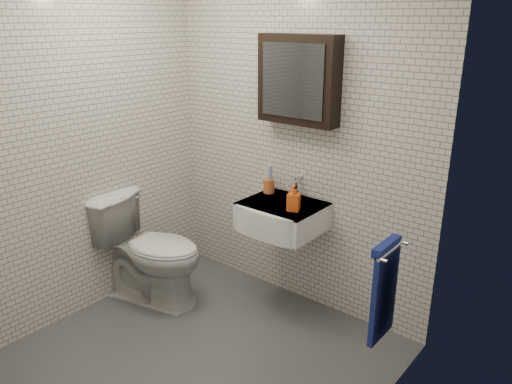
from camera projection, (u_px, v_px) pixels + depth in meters
ground at (205, 353)px, 3.30m from camera, size 2.20×2.00×0.01m
room_shell at (197, 137)px, 2.81m from camera, size 2.22×2.02×2.51m
washbasin at (279, 217)px, 3.56m from camera, size 0.55×0.50×0.20m
faucet at (296, 188)px, 3.65m from camera, size 0.06×0.20×0.15m
mirror_cabinet at (298, 80)px, 3.38m from camera, size 0.60×0.15×0.60m
towel_rail at (384, 287)px, 2.70m from camera, size 0.09×0.30×0.58m
toothbrush_cup at (269, 185)px, 3.75m from camera, size 0.09×0.09×0.23m
soap_bottle at (294, 198)px, 3.39m from camera, size 0.11×0.11×0.18m
toilet at (150, 250)px, 3.81m from camera, size 0.93×0.68×0.85m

